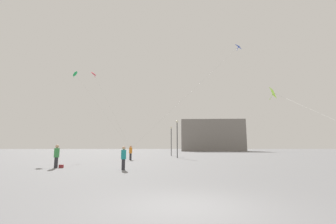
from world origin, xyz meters
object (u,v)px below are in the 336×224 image
object	(u,v)px
lamppost_east	(177,133)
handbag_beside_flyer	(61,166)
person_in_orange	(131,152)
kite_lime_delta	(274,93)
person_in_green	(57,155)
kite_crimson_delta	(95,76)
building_left_hall	(211,136)
lamppost_west	(171,136)
person_in_teal	(124,157)
kite_cobalt_diamond	(238,47)
kite_emerald_diamond	(76,75)

from	to	relation	value
lamppost_east	handbag_beside_flyer	bearing A→B (deg)	-123.15
person_in_orange	kite_lime_delta	bearing A→B (deg)	159.47
kite_lime_delta	person_in_orange	bearing A→B (deg)	167.59
person_in_green	kite_crimson_delta	distance (m)	23.84
building_left_hall	lamppost_west	xyz separation A→B (m)	(-16.09, -42.09, -2.03)
person_in_green	building_left_hall	xyz separation A→B (m)	(25.47, 64.08, 4.46)
kite_lime_delta	kite_crimson_delta	xyz separation A→B (m)	(-23.57, 13.55, 6.04)
person_in_orange	person_in_teal	distance (m)	11.54
person_in_green	kite_cobalt_diamond	xyz separation A→B (m)	(18.21, 12.06, 14.19)
person_in_teal	person_in_orange	bearing A→B (deg)	-10.74
kite_cobalt_diamond	building_left_hall	xyz separation A→B (m)	(7.26, 52.02, -9.73)
kite_cobalt_diamond	lamppost_east	world-z (taller)	kite_cobalt_diamond
kite_crimson_delta	lamppost_east	size ratio (longest dim) A/B	2.46
person_in_teal	building_left_hall	size ratio (longest dim) A/B	0.07
kite_crimson_delta	person_in_orange	bearing A→B (deg)	-52.59
person_in_green	building_left_hall	world-z (taller)	building_left_hall
kite_emerald_diamond	lamppost_west	distance (m)	17.95
person_in_orange	kite_crimson_delta	size ratio (longest dim) A/B	0.13
kite_emerald_diamond	handbag_beside_flyer	size ratio (longest dim) A/B	33.89
building_left_hall	person_in_green	bearing A→B (deg)	-111.68
kite_crimson_delta	person_in_green	bearing A→B (deg)	-79.83
person_in_green	kite_cobalt_diamond	bearing A→B (deg)	142.00
kite_emerald_diamond	person_in_teal	bearing A→B (deg)	-58.11
person_in_orange	handbag_beside_flyer	bearing A→B (deg)	61.13
person_in_teal	kite_cobalt_diamond	bearing A→B (deg)	-59.98
person_in_teal	person_in_green	bearing A→B (deg)	57.57
kite_emerald_diamond	lamppost_east	bearing A→B (deg)	3.71
person_in_green	person_in_teal	xyz separation A→B (m)	(5.18, -1.51, -0.07)
person_in_green	kite_crimson_delta	world-z (taller)	kite_crimson_delta
lamppost_east	building_left_hall	bearing A→B (deg)	72.51
kite_cobalt_diamond	lamppost_west	xyz separation A→B (m)	(-8.83, 9.93, -11.76)
kite_lime_delta	lamppost_east	xyz separation A→B (m)	(-10.06, 8.28, -3.80)
kite_emerald_diamond	handbag_beside_flyer	bearing A→B (deg)	-71.03
person_in_green	kite_lime_delta	xyz separation A→B (m)	(19.98, 6.48, 6.37)
person_in_orange	handbag_beside_flyer	distance (m)	10.59
kite_crimson_delta	building_left_hall	world-z (taller)	kite_crimson_delta
kite_lime_delta	building_left_hall	size ratio (longest dim) A/B	0.61
person_in_green	building_left_hall	distance (m)	69.10
kite_emerald_diamond	lamppost_west	bearing A→B (deg)	30.67
kite_lime_delta	lamppost_west	distance (m)	19.19
person_in_green	kite_cobalt_diamond	distance (m)	26.05
person_in_teal	lamppost_west	xyz separation A→B (m)	(4.20, 23.50, 2.50)
lamppost_west	person_in_orange	bearing A→B (deg)	-113.76
person_in_teal	kite_emerald_diamond	world-z (taller)	kite_emerald_diamond
kite_lime_delta	handbag_beside_flyer	bearing A→B (deg)	-162.00
person_in_teal	kite_emerald_diamond	size ratio (longest dim) A/B	0.14
person_in_teal	kite_cobalt_diamond	distance (m)	23.61
kite_lime_delta	building_left_hall	xyz separation A→B (m)	(5.49, 57.60, -1.91)
person_in_teal	building_left_hall	xyz separation A→B (m)	(20.29, 65.59, 4.53)
kite_crimson_delta	building_left_hall	size ratio (longest dim) A/B	0.58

